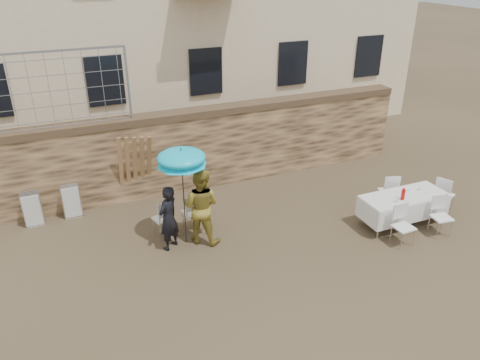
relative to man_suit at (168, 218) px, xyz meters
name	(u,v)px	position (x,y,z in m)	size (l,w,h in m)	color
ground	(264,293)	(1.28, -2.26, -0.76)	(80.00, 80.00, 0.00)	brown
stone_wall	(187,151)	(1.28, 2.74, 0.34)	(13.00, 0.50, 2.20)	brown
chain_link_fence	(59,90)	(-1.72, 2.74, 2.34)	(3.20, 0.06, 1.80)	gray
man_suit	(168,218)	(0.00, 0.00, 0.00)	(0.56, 0.36, 1.52)	black
woman_dress	(201,206)	(0.75, 0.00, 0.14)	(0.88, 0.69, 1.81)	gold
umbrella	(182,160)	(0.40, 0.10, 1.27)	(1.09, 1.09, 2.15)	#3F3F44
couple_chair_left	(163,217)	(0.00, 0.55, -0.28)	(0.48, 0.48, 0.96)	white
couple_chair_right	(192,212)	(0.70, 0.55, -0.28)	(0.48, 0.48, 0.96)	white
banquet_table	(404,197)	(5.48, -1.16, -0.03)	(2.10, 0.85, 0.78)	white
soda_bottle	(403,195)	(5.28, -1.31, 0.14)	(0.09, 0.09, 0.26)	red
table_chair_front_left	(404,226)	(4.88, -1.91, -0.28)	(0.48, 0.48, 0.96)	white
table_chair_front_right	(442,217)	(5.98, -1.91, -0.28)	(0.48, 0.48, 0.96)	white
table_chair_back	(388,190)	(5.68, -0.36, -0.28)	(0.48, 0.48, 0.96)	white
table_chair_side	(444,194)	(6.88, -1.06, -0.28)	(0.48, 0.48, 0.96)	white
chair_stack_left	(32,206)	(-2.79, 2.32, -0.30)	(0.46, 0.40, 0.92)	white
chair_stack_right	(71,200)	(-1.89, 2.32, -0.30)	(0.46, 0.32, 0.92)	white
wood_planks	(133,168)	(-0.29, 2.39, 0.24)	(0.70, 0.20, 2.00)	#A37749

